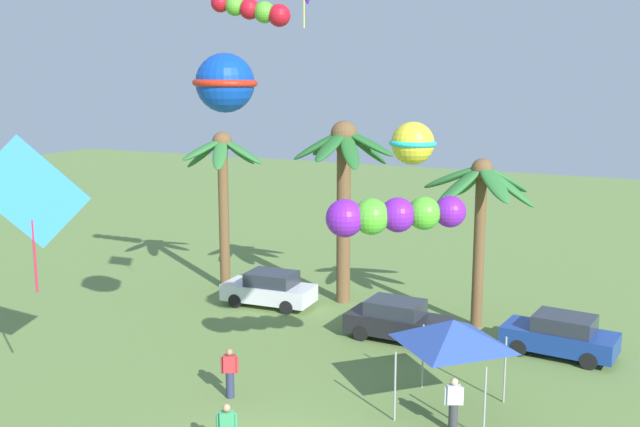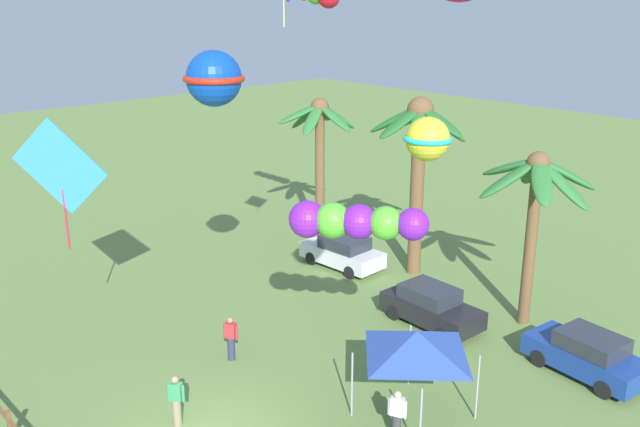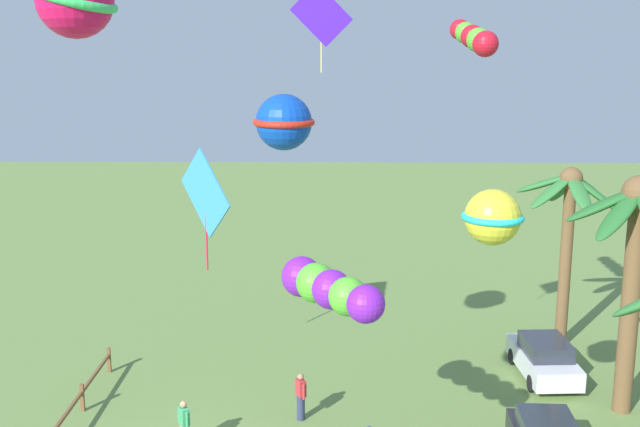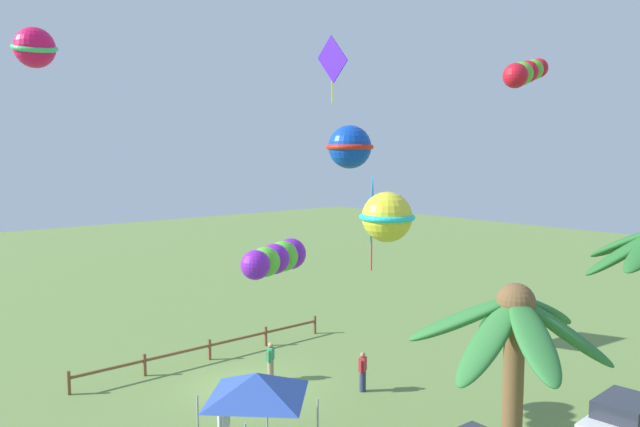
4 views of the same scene
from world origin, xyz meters
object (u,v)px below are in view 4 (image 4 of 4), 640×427
object	(u,v)px
festival_tent	(257,385)
kite_ball_3	(387,217)
spectator_0	(363,371)
kite_tube_2	(277,258)
kite_ball_1	(35,48)
palm_tree_2	(514,353)
kite_diamond_5	(372,212)
kite_ball_4	(350,147)
kite_tube_0	(526,72)
parked_car_1	(626,420)
kite_diamond_6	(332,60)
spectator_1	(271,361)

from	to	relation	value
festival_tent	kite_ball_3	size ratio (longest dim) A/B	1.45
spectator_0	kite_tube_2	bearing A→B (deg)	10.35
kite_ball_1	kite_ball_3	world-z (taller)	kite_ball_1
palm_tree_2	spectator_0	xyz separation A→B (m)	(-5.26, -9.87, -4.37)
kite_ball_1	kite_diamond_5	bearing A→B (deg)	-177.77
kite_tube_2	kite_diamond_5	size ratio (longest dim) A/B	0.79
palm_tree_2	kite_diamond_5	bearing A→B (deg)	-124.78
kite_ball_3	kite_ball_4	distance (m)	6.93
kite_tube_0	spectator_0	bearing A→B (deg)	-68.67
kite_tube_0	kite_tube_2	bearing A→B (deg)	-33.18
parked_car_1	kite_ball_3	size ratio (longest dim) A/B	2.02
spectator_0	festival_tent	world-z (taller)	festival_tent
kite_diamond_5	kite_ball_1	bearing A→B (deg)	2.23
kite_ball_3	festival_tent	bearing A→B (deg)	-52.02
kite_ball_3	parked_car_1	bearing A→B (deg)	153.95
kite_tube_0	kite_diamond_6	size ratio (longest dim) A/B	1.25
parked_car_1	spectator_0	world-z (taller)	spectator_0
spectator_0	festival_tent	xyz separation A→B (m)	(6.46, 1.99, 1.65)
spectator_1	kite_ball_1	world-z (taller)	kite_ball_1
spectator_1	festival_tent	size ratio (longest dim) A/B	0.56
kite_ball_1	kite_ball_4	bearing A→B (deg)	166.50
palm_tree_2	parked_car_1	size ratio (longest dim) A/B	1.68
spectator_0	kite_tube_0	world-z (taller)	kite_tube_0
spectator_1	kite_diamond_5	world-z (taller)	kite_diamond_5
palm_tree_2	kite_tube_0	world-z (taller)	kite_tube_0
spectator_1	kite_ball_4	distance (m)	9.48
kite_ball_1	kite_diamond_6	size ratio (longest dim) A/B	0.70
palm_tree_2	kite_diamond_6	bearing A→B (deg)	-108.06
palm_tree_2	festival_tent	size ratio (longest dim) A/B	2.34
kite_tube_0	kite_diamond_6	bearing A→B (deg)	-47.33
kite_ball_3	kite_tube_2	bearing A→B (deg)	-79.21
kite_tube_2	festival_tent	bearing A→B (deg)	34.72
festival_tent	kite_diamond_6	distance (m)	11.07
spectator_1	festival_tent	bearing A→B (deg)	50.59
palm_tree_2	kite_diamond_6	size ratio (longest dim) A/B	2.88
palm_tree_2	kite_ball_4	distance (m)	12.27
kite_tube_0	kite_diamond_5	xyz separation A→B (m)	(-1.94, -9.03, -5.48)
kite_tube_0	kite_diamond_5	world-z (taller)	kite_tube_0
spectator_0	kite_tube_2	size ratio (longest dim) A/B	0.45
spectator_1	kite_tube_0	distance (m)	14.96
parked_car_1	kite_diamond_6	world-z (taller)	kite_diamond_6
parked_car_1	spectator_1	xyz separation A→B (m)	(5.47, -12.10, 0.06)
kite_ball_3	kite_ball_4	world-z (taller)	kite_ball_4
spectator_0	kite_tube_2	distance (m)	7.18
spectator_0	spectator_1	world-z (taller)	same
kite_ball_4	kite_diamond_5	size ratio (longest dim) A/B	0.58
kite_diamond_6	festival_tent	bearing A→B (deg)	17.22
kite_ball_1	kite_ball_4	world-z (taller)	kite_ball_1
palm_tree_2	spectator_1	bearing A→B (deg)	-103.68
kite_ball_1	kite_tube_2	distance (m)	9.73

